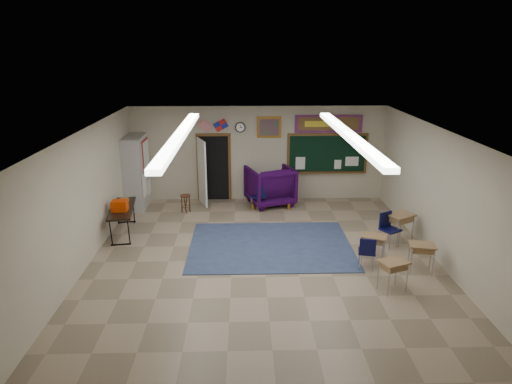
{
  "coord_description": "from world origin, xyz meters",
  "views": [
    {
      "loc": [
        -0.44,
        -9.6,
        4.74
      ],
      "look_at": [
        -0.14,
        1.5,
        1.19
      ],
      "focal_mm": 32.0,
      "sensor_mm": 36.0,
      "label": 1
    }
  ],
  "objects_px": {
    "wingback_armchair": "(270,185)",
    "wooden_stool": "(186,203)",
    "folding_table": "(123,219)",
    "student_desk_front_left": "(373,247)",
    "student_desk_front_right": "(400,227)"
  },
  "relations": [
    {
      "from": "student_desk_front_left",
      "to": "student_desk_front_right",
      "type": "distance_m",
      "value": 1.4
    },
    {
      "from": "student_desk_front_right",
      "to": "wooden_stool",
      "type": "xyz_separation_m",
      "value": [
        -5.64,
        2.37,
        -0.15
      ]
    },
    {
      "from": "wingback_armchair",
      "to": "wooden_stool",
      "type": "xyz_separation_m",
      "value": [
        -2.55,
        -0.69,
        -0.33
      ]
    },
    {
      "from": "wingback_armchair",
      "to": "wooden_stool",
      "type": "height_order",
      "value": "wingback_armchair"
    },
    {
      "from": "student_desk_front_left",
      "to": "student_desk_front_right",
      "type": "xyz_separation_m",
      "value": [
        0.94,
        1.03,
        0.07
      ]
    },
    {
      "from": "folding_table",
      "to": "wooden_stool",
      "type": "height_order",
      "value": "folding_table"
    },
    {
      "from": "student_desk_front_left",
      "to": "student_desk_front_right",
      "type": "bearing_deg",
      "value": 71.25
    },
    {
      "from": "wooden_stool",
      "to": "student_desk_front_right",
      "type": "bearing_deg",
      "value": -22.78
    },
    {
      "from": "wingback_armchair",
      "to": "student_desk_front_right",
      "type": "xyz_separation_m",
      "value": [
        3.09,
        -3.06,
        -0.18
      ]
    },
    {
      "from": "student_desk_front_right",
      "to": "folding_table",
      "type": "xyz_separation_m",
      "value": [
        -7.1,
        0.78,
        -0.03
      ]
    },
    {
      "from": "wingback_armchair",
      "to": "student_desk_front_right",
      "type": "distance_m",
      "value": 4.35
    },
    {
      "from": "wingback_armchair",
      "to": "wooden_stool",
      "type": "bearing_deg",
      "value": -4.02
    },
    {
      "from": "folding_table",
      "to": "student_desk_front_left",
      "type": "bearing_deg",
      "value": -24.8
    },
    {
      "from": "wooden_stool",
      "to": "student_desk_front_left",
      "type": "bearing_deg",
      "value": -35.88
    },
    {
      "from": "folding_table",
      "to": "student_desk_front_right",
      "type": "bearing_deg",
      "value": -14.67
    }
  ]
}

